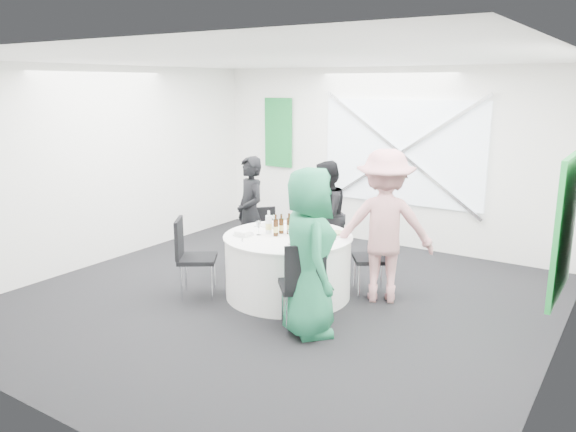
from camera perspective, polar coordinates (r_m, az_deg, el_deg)
The scene contains 45 objects.
floor at distance 6.84m, azimuth -0.93°, elevation -8.50°, with size 6.00×6.00×0.00m, color black.
ceiling at distance 6.36m, azimuth -1.02°, elevation 15.64°, with size 6.00×6.00×0.00m, color white.
wall_back at distance 9.06m, azimuth 9.78°, elevation 5.88°, with size 6.00×6.00×0.00m, color white.
wall_front at distance 4.37m, azimuth -23.65°, elevation -2.99°, with size 6.00×6.00×0.00m, color white.
wall_left at distance 8.49m, azimuth -18.05°, elevation 4.93°, with size 6.00×6.00×0.00m, color white.
wall_right at distance 5.41m, azimuth 26.37°, elevation -0.29°, with size 6.00×6.00×0.00m, color white.
window_panel at distance 8.90m, azimuth 11.48°, elevation 6.33°, with size 2.60×0.03×1.60m, color white.
window_brace_a at distance 8.87m, azimuth 11.38°, elevation 6.30°, with size 0.05×0.05×3.16m, color silver.
window_brace_b at distance 8.87m, azimuth 11.38°, elevation 6.30°, with size 0.05×0.05×3.16m, color silver.
green_banner at distance 9.95m, azimuth -0.99°, elevation 8.46°, with size 0.55×0.04×1.20m, color #156926.
green_sign at distance 6.04m, azimuth 26.34°, elevation -0.94°, with size 0.05×1.20×1.40m, color #188632.
banquet_table at distance 6.87m, azimuth 0.00°, elevation -5.04°, with size 1.56×1.56×0.76m.
chair_back at distance 7.81m, azimuth 2.91°, elevation -1.53°, with size 0.50×0.51×0.93m.
chair_back_left at distance 7.93m, azimuth -2.38°, elevation -1.72°, with size 0.54×0.54×0.84m.
chair_back_right at distance 6.95m, azimuth 9.17°, elevation -3.55°, with size 0.59×0.59×0.93m.
chair_front_right at distance 5.79m, azimuth 1.56°, elevation -6.53°, with size 0.63×0.63×0.98m.
chair_front_left at distance 6.88m, azimuth -9.96°, elevation -3.53°, with size 0.62×0.61×0.97m.
person_man_back_left at distance 7.77m, azimuth -3.85°, elevation 0.26°, with size 0.58×0.38×1.58m, color black.
person_man_back at distance 7.79m, azimuth 3.81°, elevation 0.06°, with size 0.74×0.41×1.52m, color black.
person_woman_pink at distance 6.68m, azimuth 9.73°, elevation -1.04°, with size 1.17×0.55×1.82m, color #CE8589.
person_woman_green at distance 5.70m, azimuth 2.15°, elevation -3.72°, with size 0.85×0.56×1.75m, color #20774F.
plate_back at distance 7.15m, azimuth 2.35°, elevation -1.07°, with size 0.25×0.25×0.01m.
plate_back_left at distance 7.22m, azimuth -1.79°, elevation -0.93°, with size 0.28×0.28×0.01m.
plate_back_right at distance 6.79m, azimuth 4.91°, elevation -1.81°, with size 0.28×0.28×0.04m.
plate_front_right at distance 6.28m, azimuth 1.53°, elevation -3.04°, with size 0.27×0.27×0.04m.
plate_front_left at distance 6.79m, azimuth -4.57°, elevation -1.87°, with size 0.26×0.26×0.01m.
napkin at distance 6.73m, azimuth -4.68°, elevation -1.76°, with size 0.16×0.11×0.04m, color white.
beer_bottle_a at distance 6.82m, azimuth -0.69°, elevation -1.04°, with size 0.06×0.06×0.24m.
beer_bottle_b at distance 6.80m, azimuth 0.10°, elevation -1.03°, with size 0.06×0.06×0.26m.
beer_bottle_c at distance 6.70m, azimuth 0.55°, elevation -1.25°, with size 0.06×0.06×0.26m.
beer_bottle_d at distance 6.71m, azimuth -1.25°, elevation -1.21°, with size 0.06×0.06×0.26m.
green_water_bottle at distance 6.66m, azimuth 1.78°, elevation -1.10°, with size 0.08×0.08×0.31m.
clear_water_bottle at distance 6.82m, azimuth -1.97°, elevation -0.88°, with size 0.08×0.08×0.28m.
wine_glass_a at distance 6.75m, azimuth -3.01°, elevation -0.91°, with size 0.07×0.07×0.17m.
wine_glass_b at distance 6.35m, azimuth 0.24°, elevation -1.82°, with size 0.07×0.07×0.17m.
wine_glass_c at distance 7.04m, azimuth -1.40°, elevation -0.30°, with size 0.07×0.07×0.17m.
wine_glass_d at distance 6.44m, azimuth 2.66°, elevation -1.61°, with size 0.07×0.07×0.17m.
fork_a at distance 6.87m, azimuth -4.74°, elevation -1.74°, with size 0.01×0.15×0.01m, color silver.
knife_a at distance 6.57m, azimuth -4.67°, elevation -2.44°, with size 0.01×0.15×0.01m, color silver.
fork_b at distance 7.31m, azimuth -0.56°, elevation -0.78°, with size 0.01×0.15×0.01m, color silver.
knife_b at distance 7.19m, azimuth -2.92°, elevation -1.02°, with size 0.01×0.15×0.01m, color silver.
fork_c at distance 6.64m, azimuth 4.82°, elevation -2.28°, with size 0.01×0.15×0.01m, color silver.
knife_c at distance 6.94m, azimuth 4.54°, elevation -1.58°, with size 0.01×0.15×0.01m, color silver.
fork_d at distance 7.14m, azimuth 3.43°, elevation -1.14°, with size 0.01×0.15×0.01m, color silver.
knife_d at distance 7.30m, azimuth 0.80°, elevation -0.79°, with size 0.01×0.15×0.01m, color silver.
Camera 1 is at (3.57, -5.26, 2.54)m, focal length 35.00 mm.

